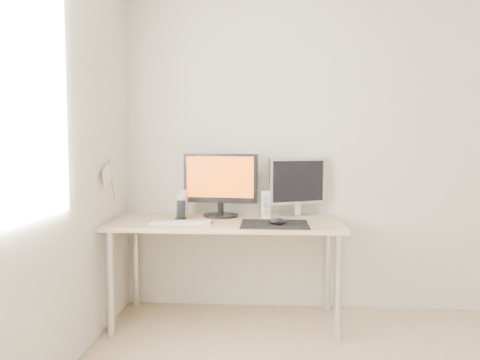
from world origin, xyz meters
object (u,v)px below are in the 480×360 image
object	(u,v)px
desk	(227,232)
speaker_right	(266,204)
mouse	(278,222)
phone_dock	(181,214)
speaker_left	(183,204)
second_monitor	(297,184)
main_monitor	(220,182)
keyboard	(181,222)

from	to	relation	value
desk	speaker_right	size ratio (longest dim) A/B	8.02
mouse	phone_dock	distance (m)	0.70
mouse	speaker_left	bearing A→B (deg)	156.14
second_monitor	phone_dock	world-z (taller)	second_monitor
main_monitor	speaker_right	xyz separation A→B (m)	(0.34, -0.03, -0.15)
speaker_right	phone_dock	bearing A→B (deg)	-167.23
phone_dock	desk	bearing A→B (deg)	-1.32
desk	phone_dock	world-z (taller)	phone_dock
second_monitor	phone_dock	xyz separation A→B (m)	(-0.83, -0.20, -0.20)
keyboard	second_monitor	bearing A→B (deg)	23.96
speaker_left	phone_dock	size ratio (longest dim) A/B	1.43
desk	main_monitor	distance (m)	0.38
mouse	main_monitor	xyz separation A→B (m)	(-0.42, 0.34, 0.23)
speaker_right	mouse	bearing A→B (deg)	-75.38
desk	second_monitor	world-z (taller)	second_monitor
main_monitor	second_monitor	bearing A→B (deg)	3.74
mouse	main_monitor	bearing A→B (deg)	140.44
speaker_left	main_monitor	bearing A→B (deg)	7.94
main_monitor	speaker_right	bearing A→B (deg)	-5.52
main_monitor	phone_dock	size ratio (longest dim) A/B	3.96
speaker_right	keyboard	bearing A→B (deg)	-153.36
mouse	keyboard	xyz separation A→B (m)	(-0.65, 0.03, -0.02)
second_monitor	keyboard	world-z (taller)	second_monitor
desk	speaker_left	world-z (taller)	speaker_left
mouse	speaker_right	bearing A→B (deg)	104.62
desk	keyboard	xyz separation A→B (m)	(-0.29, -0.14, 0.09)
speaker_right	desk	bearing A→B (deg)	-152.48
main_monitor	second_monitor	distance (m)	0.57
keyboard	speaker_left	bearing A→B (deg)	98.57
mouse	speaker_right	xyz separation A→B (m)	(-0.08, 0.31, 0.08)
mouse	desk	xyz separation A→B (m)	(-0.36, 0.17, -0.10)
desk	speaker_left	bearing A→B (deg)	157.78
desk	second_monitor	size ratio (longest dim) A/B	3.68
desk	speaker_right	world-z (taller)	speaker_right
main_monitor	keyboard	bearing A→B (deg)	-126.26
desk	main_monitor	size ratio (longest dim) A/B	2.90
mouse	speaker_right	world-z (taller)	speaker_right
desk	phone_dock	size ratio (longest dim) A/B	11.49
second_monitor	speaker_right	world-z (taller)	second_monitor
speaker_left	speaker_right	xyz separation A→B (m)	(0.61, 0.01, 0.00)
main_monitor	phone_dock	bearing A→B (deg)	-147.41
main_monitor	speaker_left	size ratio (longest dim) A/B	2.76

